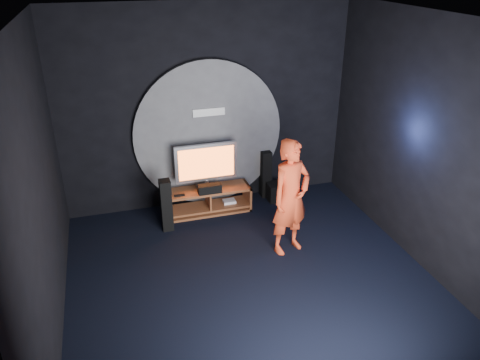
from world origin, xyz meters
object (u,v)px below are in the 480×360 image
at_px(media_console, 209,202).
at_px(player, 291,197).
at_px(subwoofer, 276,192).
at_px(tower_speaker_right, 266,174).
at_px(tv, 206,164).
at_px(tower_speaker_left, 166,205).

relative_size(media_console, player, 0.82).
height_order(subwoofer, player, player).
distance_m(media_console, tower_speaker_right, 1.22).
bearing_deg(subwoofer, media_console, -176.82).
bearing_deg(tower_speaker_right, player, -97.89).
relative_size(tv, player, 0.60).
bearing_deg(tv, player, -59.29).
xyz_separation_m(media_console, player, (0.91, -1.48, 0.71)).
height_order(tower_speaker_left, subwoofer, tower_speaker_left).
bearing_deg(media_console, subwoofer, 3.18).
distance_m(media_console, player, 1.88).
relative_size(media_console, tower_speaker_right, 1.65).
relative_size(tv, tower_speaker_left, 1.21).
height_order(tv, tower_speaker_left, tv).
height_order(media_console, tv, tv).
bearing_deg(tower_speaker_left, subwoofer, 12.01).
xyz_separation_m(tv, player, (0.92, -1.55, 0.01)).
height_order(media_console, subwoofer, media_console).
height_order(tv, tower_speaker_right, tv).
relative_size(tower_speaker_left, subwoofer, 2.69).
height_order(media_console, tower_speaker_right, tower_speaker_right).
xyz_separation_m(tower_speaker_left, player, (1.70, -1.11, 0.46)).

